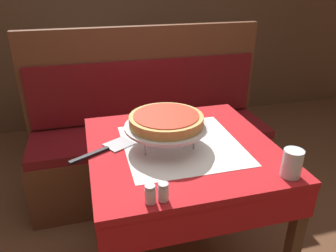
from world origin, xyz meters
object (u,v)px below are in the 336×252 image
(booth_bench, at_px, (151,147))
(condiment_caddy, at_px, (81,56))
(pizza_pan_stand, at_px, (166,127))
(deep_dish_pizza, at_px, (166,120))
(dining_table_front, at_px, (181,164))
(water_glass_near, at_px, (292,163))
(pepper_shaker, at_px, (163,192))
(pizza_server, at_px, (105,149))
(salt_shaker, at_px, (150,194))
(dining_table_rear, at_px, (92,76))

(booth_bench, xyz_separation_m, condiment_caddy, (-0.42, 0.90, 0.49))
(pizza_pan_stand, bearing_deg, condiment_caddy, 100.89)
(pizza_pan_stand, distance_m, deep_dish_pizza, 0.03)
(dining_table_front, height_order, pizza_pan_stand, pizza_pan_stand)
(condiment_caddy, bearing_deg, booth_bench, -65.01)
(dining_table_front, distance_m, deep_dish_pizza, 0.24)
(water_glass_near, height_order, pepper_shaker, water_glass_near)
(water_glass_near, xyz_separation_m, condiment_caddy, (-0.72, 2.04, -0.01))
(pizza_server, height_order, condiment_caddy, condiment_caddy)
(water_glass_near, bearing_deg, condiment_caddy, 109.44)
(salt_shaker, relative_size, condiment_caddy, 0.38)
(booth_bench, bearing_deg, salt_shaker, -102.08)
(booth_bench, xyz_separation_m, water_glass_near, (0.30, -1.15, 0.49))
(deep_dish_pizza, distance_m, condiment_caddy, 1.72)
(dining_table_rear, xyz_separation_m, water_glass_near, (0.65, -2.01, 0.18))
(pizza_pan_stand, distance_m, pepper_shaker, 0.40)
(booth_bench, distance_m, pizza_server, 0.95)
(dining_table_rear, bearing_deg, booth_bench, -68.20)
(booth_bench, xyz_separation_m, pizza_pan_stand, (-0.09, -0.79, 0.53))
(dining_table_front, height_order, dining_table_rear, same)
(dining_table_front, height_order, booth_bench, booth_bench)
(booth_bench, xyz_separation_m, pizza_server, (-0.37, -0.76, 0.44))
(booth_bench, distance_m, water_glass_near, 1.28)
(dining_table_front, xyz_separation_m, pizza_pan_stand, (-0.07, 0.01, 0.20))
(pizza_pan_stand, relative_size, water_glass_near, 3.32)
(salt_shaker, bearing_deg, booth_bench, 77.92)
(pizza_server, bearing_deg, condiment_caddy, 91.80)
(deep_dish_pizza, relative_size, salt_shaker, 4.80)
(deep_dish_pizza, bearing_deg, condiment_caddy, 100.89)
(condiment_caddy, bearing_deg, pizza_server, -88.20)
(salt_shaker, bearing_deg, dining_table_rear, 92.74)
(dining_table_front, xyz_separation_m, deep_dish_pizza, (-0.07, 0.01, 0.23))
(dining_table_rear, xyz_separation_m, pizza_server, (-0.02, -1.62, 0.13))
(dining_table_front, distance_m, salt_shaker, 0.45)
(pizza_pan_stand, bearing_deg, dining_table_rear, 98.68)
(booth_bench, bearing_deg, condiment_caddy, 114.99)
(pizza_pan_stand, xyz_separation_m, salt_shaker, (-0.15, -0.38, -0.06))
(salt_shaker, bearing_deg, dining_table_front, 58.35)
(pizza_server, height_order, salt_shaker, salt_shaker)
(pizza_server, bearing_deg, pizza_pan_stand, -5.85)
(dining_table_rear, relative_size, deep_dish_pizza, 2.40)
(pepper_shaker, height_order, condiment_caddy, condiment_caddy)
(water_glass_near, relative_size, pepper_shaker, 1.65)
(deep_dish_pizza, relative_size, pepper_shaker, 4.81)
(deep_dish_pizza, xyz_separation_m, pepper_shaker, (-0.11, -0.38, -0.09))
(dining_table_front, bearing_deg, booth_bench, 88.29)
(dining_table_rear, distance_m, salt_shaker, 2.04)
(dining_table_rear, height_order, deep_dish_pizza, deep_dish_pizza)
(pizza_pan_stand, bearing_deg, water_glass_near, -42.16)
(dining_table_rear, relative_size, salt_shaker, 11.50)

